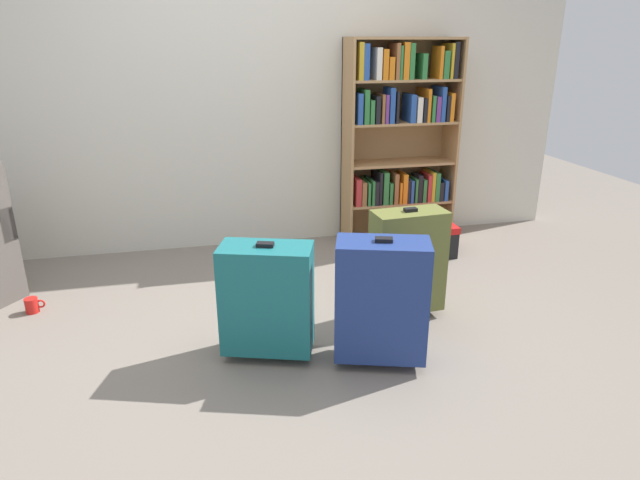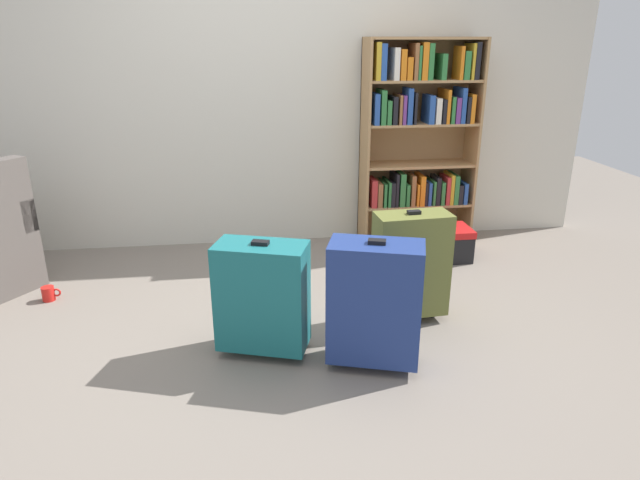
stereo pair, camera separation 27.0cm
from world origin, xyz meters
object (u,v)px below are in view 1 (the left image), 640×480
storage_box (425,239)px  suitcase_navy_blue (381,300)px  suitcase_olive (407,261)px  mug (32,305)px  bookshelf (399,133)px  suitcase_teal (267,298)px

storage_box → suitcase_navy_blue: suitcase_navy_blue is taller
suitcase_navy_blue → suitcase_olive: size_ratio=1.01×
suitcase_navy_blue → suitcase_olive: suitcase_navy_blue is taller
suitcase_olive → mug: bearing=166.2°
storage_box → bookshelf: bearing=103.0°
storage_box → suitcase_navy_blue: (-0.85, -1.38, 0.23)m
suitcase_olive → storage_box: bearing=60.2°
bookshelf → suitcase_teal: 2.15m
suitcase_olive → suitcase_teal: bearing=-163.1°
storage_box → suitcase_teal: (-1.41, -1.18, 0.20)m
storage_box → mug: bearing=-172.6°
bookshelf → mug: bookshelf is taller
bookshelf → suitcase_navy_blue: bearing=-112.6°
mug → suitcase_teal: 1.62m
suitcase_olive → suitcase_teal: suitcase_olive is taller
bookshelf → mug: bearing=-163.7°
mug → storage_box: (2.78, 0.36, 0.09)m
mug → suitcase_olive: size_ratio=0.17×
bookshelf → suitcase_teal: (-1.31, -1.61, -0.56)m
bookshelf → storage_box: size_ratio=3.68×
suitcase_olive → suitcase_teal: size_ratio=1.06×
bookshelf → suitcase_navy_blue: (-0.75, -1.80, -0.54)m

